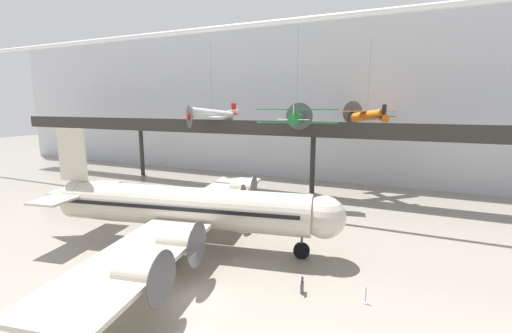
{
  "coord_description": "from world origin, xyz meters",
  "views": [
    {
      "loc": [
        11.77,
        -16.7,
        12.06
      ],
      "look_at": [
        -0.46,
        10.75,
        6.68
      ],
      "focal_mm": 24.0,
      "sensor_mm": 36.0,
      "label": 1
    }
  ],
  "objects": [
    {
      "name": "suspended_plane_orange_highwing",
      "position": [
        6.56,
        31.77,
        10.75
      ],
      "size": [
        7.79,
        7.72,
        11.27
      ],
      "rotation": [
        0.0,
        0.0,
        2.32
      ],
      "color": "orange"
    },
    {
      "name": "info_sign_pedestal",
      "position": [
        6.16,
        3.27,
        0.46
      ],
      "size": [
        0.2,
        0.78,
        1.24
      ],
      "rotation": [
        0.0,
        0.0,
        0.1
      ],
      "color": "#4C4C51",
      "rests_on": "ground"
    },
    {
      "name": "hangar_back_wall",
      "position": [
        0.0,
        38.82,
        12.3
      ],
      "size": [
        140.0,
        3.0,
        24.6
      ],
      "color": "silver",
      "rests_on": "ground"
    },
    {
      "name": "ground_plane",
      "position": [
        0.0,
        0.0,
        0.0
      ],
      "size": [
        260.0,
        260.0,
        0.0
      ],
      "primitive_type": "plane",
      "color": "gray"
    },
    {
      "name": "airliner_silver_main",
      "position": [
        -5.44,
        6.32,
        3.51
      ],
      "size": [
        27.56,
        31.71,
        10.05
      ],
      "rotation": [
        0.0,
        0.0,
        0.18
      ],
      "color": "beige",
      "rests_on": "ground"
    },
    {
      "name": "mezzanine_walkway",
      "position": [
        0.0,
        27.91,
        8.36
      ],
      "size": [
        110.0,
        3.2,
        10.02
      ],
      "color": "#2D2B28",
      "rests_on": "ground"
    },
    {
      "name": "stanchion_barrier",
      "position": [
        10.09,
        3.72,
        0.33
      ],
      "size": [
        0.36,
        0.36,
        1.08
      ],
      "color": "#B2B5BA",
      "rests_on": "ground"
    },
    {
      "name": "suspended_plane_silver_racer",
      "position": [
        -13.77,
        25.43,
        10.86
      ],
      "size": [
        7.72,
        7.54,
        11.78
      ],
      "rotation": [
        0.0,
        0.0,
        4.0
      ],
      "color": "silver"
    },
    {
      "name": "suspended_plane_green_biplane",
      "position": [
        -0.37,
        22.27,
        10.6
      ],
      "size": [
        9.68,
        8.01,
        11.71
      ],
      "rotation": [
        0.0,
        0.0,
        1.78
      ],
      "color": "#1E6B33"
    },
    {
      "name": "ceiling_truss_beam",
      "position": [
        0.0,
        21.18,
        21.22
      ],
      "size": [
        120.0,
        0.6,
        0.6
      ],
      "color": "silver"
    }
  ]
}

